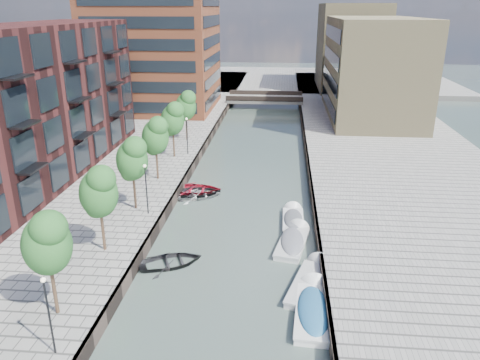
# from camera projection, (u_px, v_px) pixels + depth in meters

# --- Properties ---
(water) EXTENTS (300.00, 300.00, 0.00)m
(water) POSITION_uv_depth(u_px,v_px,m) (252.00, 164.00, 51.85)
(water) COLOR #38473F
(water) RESTS_ON ground
(quay_right) EXTENTS (20.00, 140.00, 1.00)m
(quay_right) POSITION_uv_depth(u_px,v_px,m) (400.00, 164.00, 50.28)
(quay_right) COLOR gray
(quay_right) RESTS_ON ground
(quay_wall_left) EXTENTS (0.25, 140.00, 1.00)m
(quay_wall_left) POSITION_uv_depth(u_px,v_px,m) (198.00, 159.00, 52.21)
(quay_wall_left) COLOR #332823
(quay_wall_left) RESTS_ON ground
(quay_wall_right) EXTENTS (0.25, 140.00, 1.00)m
(quay_wall_right) POSITION_uv_depth(u_px,v_px,m) (308.00, 162.00, 51.15)
(quay_wall_right) COLOR #332823
(quay_wall_right) RESTS_ON ground
(far_closure) EXTENTS (80.00, 40.00, 1.00)m
(far_closure) POSITION_uv_depth(u_px,v_px,m) (270.00, 80.00, 107.66)
(far_closure) COLOR gray
(far_closure) RESTS_ON ground
(apartment_block) EXTENTS (8.00, 38.00, 14.00)m
(apartment_block) POSITION_uv_depth(u_px,v_px,m) (21.00, 108.00, 41.48)
(apartment_block) COLOR black
(apartment_block) RESTS_ON quay_left
(tower) EXTENTS (18.00, 18.00, 30.00)m
(tower) POSITION_uv_depth(u_px,v_px,m) (153.00, 10.00, 71.08)
(tower) COLOR #994B2C
(tower) RESTS_ON quay_left
(tan_block_near) EXTENTS (12.00, 25.00, 14.00)m
(tan_block_near) POSITION_uv_depth(u_px,v_px,m) (372.00, 68.00, 68.19)
(tan_block_near) COLOR #8B7D55
(tan_block_near) RESTS_ON quay_right
(tan_block_far) EXTENTS (12.00, 20.00, 16.00)m
(tan_block_far) POSITION_uv_depth(u_px,v_px,m) (350.00, 47.00, 92.10)
(tan_block_far) COLOR #8B7D55
(tan_block_far) RESTS_ON quay_right
(bridge) EXTENTS (13.00, 6.00, 1.30)m
(bridge) POSITION_uv_depth(u_px,v_px,m) (265.00, 99.00, 81.23)
(bridge) COLOR gray
(bridge) RESTS_ON ground
(tree_1) EXTENTS (2.50, 2.50, 5.95)m
(tree_1) POSITION_uv_depth(u_px,v_px,m) (46.00, 241.00, 23.69)
(tree_1) COLOR #382619
(tree_1) RESTS_ON quay_left
(tree_2) EXTENTS (2.50, 2.50, 5.95)m
(tree_2) POSITION_uv_depth(u_px,v_px,m) (98.00, 190.00, 30.22)
(tree_2) COLOR #382619
(tree_2) RESTS_ON quay_left
(tree_3) EXTENTS (2.50, 2.50, 5.95)m
(tree_3) POSITION_uv_depth(u_px,v_px,m) (132.00, 158.00, 36.75)
(tree_3) COLOR #382619
(tree_3) RESTS_ON quay_left
(tree_4) EXTENTS (2.50, 2.50, 5.95)m
(tree_4) POSITION_uv_depth(u_px,v_px,m) (155.00, 135.00, 43.28)
(tree_4) COLOR #382619
(tree_4) RESTS_ON quay_left
(tree_5) EXTENTS (2.50, 2.50, 5.95)m
(tree_5) POSITION_uv_depth(u_px,v_px,m) (172.00, 118.00, 49.81)
(tree_5) COLOR #382619
(tree_5) RESTS_ON quay_left
(tree_6) EXTENTS (2.50, 2.50, 5.95)m
(tree_6) POSITION_uv_depth(u_px,v_px,m) (186.00, 105.00, 56.34)
(tree_6) COLOR #382619
(tree_6) RESTS_ON quay_left
(lamp_0) EXTENTS (0.24, 0.24, 4.12)m
(lamp_0) POSITION_uv_depth(u_px,v_px,m) (48.00, 308.00, 21.40)
(lamp_0) COLOR black
(lamp_0) RESTS_ON quay_left
(lamp_1) EXTENTS (0.24, 0.24, 4.12)m
(lamp_1) POSITION_uv_depth(u_px,v_px,m) (146.00, 184.00, 36.33)
(lamp_1) COLOR black
(lamp_1) RESTS_ON quay_left
(lamp_2) EXTENTS (0.24, 0.24, 4.12)m
(lamp_2) POSITION_uv_depth(u_px,v_px,m) (187.00, 132.00, 51.26)
(lamp_2) COLOR black
(lamp_2) RESTS_ON quay_left
(sloop_1) EXTENTS (5.26, 4.64, 0.90)m
(sloop_1) POSITION_uv_depth(u_px,v_px,m) (171.00, 265.00, 31.77)
(sloop_1) COLOR black
(sloop_1) RESTS_ON ground
(sloop_2) EXTENTS (5.26, 3.84, 1.06)m
(sloop_2) POSITION_uv_depth(u_px,v_px,m) (194.00, 192.00, 44.06)
(sloop_2) COLOR maroon
(sloop_2) RESTS_ON ground
(sloop_3) EXTENTS (4.96, 4.14, 0.88)m
(sloop_3) POSITION_uv_depth(u_px,v_px,m) (198.00, 197.00, 42.92)
(sloop_3) COLOR silver
(sloop_3) RESTS_ON ground
(sloop_4) EXTENTS (5.18, 4.12, 0.96)m
(sloop_4) POSITION_uv_depth(u_px,v_px,m) (197.00, 195.00, 43.49)
(sloop_4) COLOR black
(sloop_4) RESTS_ON ground
(motorboat_1) EXTENTS (2.78, 5.52, 1.76)m
(motorboat_1) POSITION_uv_depth(u_px,v_px,m) (293.00, 241.00, 34.50)
(motorboat_1) COLOR beige
(motorboat_1) RESTS_ON ground
(motorboat_2) EXTENTS (3.37, 5.89, 1.86)m
(motorboat_2) POSITION_uv_depth(u_px,v_px,m) (312.00, 281.00, 29.64)
(motorboat_2) COLOR #B8B8B6
(motorboat_2) RESTS_ON ground
(motorboat_3) EXTENTS (2.35, 5.80, 1.89)m
(motorboat_3) POSITION_uv_depth(u_px,v_px,m) (313.00, 308.00, 26.80)
(motorboat_3) COLOR silver
(motorboat_3) RESTS_ON ground
(motorboat_4) EXTENTS (1.66, 4.76, 1.58)m
(motorboat_4) POSITION_uv_depth(u_px,v_px,m) (293.00, 219.00, 38.10)
(motorboat_4) COLOR silver
(motorboat_4) RESTS_ON ground
(car) EXTENTS (2.39, 4.33, 1.40)m
(car) POSITION_uv_depth(u_px,v_px,m) (340.00, 111.00, 70.49)
(car) COLOR #B3B5B9
(car) RESTS_ON quay_right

